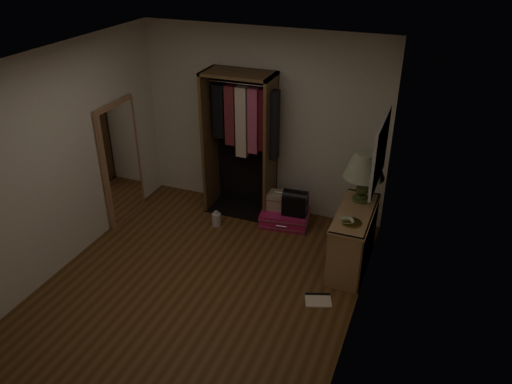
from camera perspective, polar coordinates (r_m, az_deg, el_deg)
ground at (r=6.01m, az=-6.05°, el=-10.29°), size 4.00×4.00×0.00m
room_walls at (r=5.21m, az=-5.92°, el=2.78°), size 3.52×4.02×2.60m
console_bookshelf at (r=6.20m, az=11.06°, el=-4.91°), size 0.42×1.12×0.75m
open_wardrobe at (r=6.87m, az=-1.45°, el=6.85°), size 1.04×0.50×2.05m
floor_mirror at (r=7.09m, az=-15.13°, el=3.31°), size 0.06×0.80×1.70m
pink_suitcase at (r=7.01m, az=3.27°, el=-2.92°), size 0.72×0.56×0.20m
train_case at (r=6.98m, az=2.59°, el=-0.96°), size 0.39×0.29×0.26m
black_bag at (r=6.82m, az=4.51°, el=-1.13°), size 0.35×0.24×0.36m
table_lamp at (r=6.03m, az=12.31°, el=2.88°), size 0.64×0.64×0.62m
brass_tray at (r=5.75m, az=10.84°, el=-3.45°), size 0.24×0.24×0.01m
ceramic_bowl at (r=5.74m, az=10.34°, el=-3.31°), size 0.20×0.20×0.04m
white_jug at (r=7.00m, az=-4.55°, el=-3.12°), size 0.16×0.16×0.22m
floor_book at (r=5.77m, az=7.11°, el=-12.11°), size 0.35×0.32×0.03m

